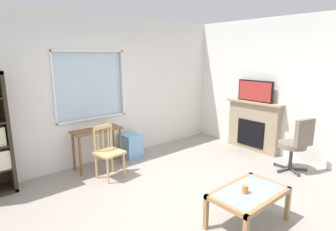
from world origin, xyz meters
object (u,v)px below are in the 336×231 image
object	(u,v)px
plastic_drawer_unit	(131,145)
tv	(255,91)
sippy_cup	(245,189)
coffee_table	(249,196)
office_chair	(296,142)
wooden_chair	(108,151)
fireplace	(253,126)
desk_under_window	(97,137)

from	to	relation	value
plastic_drawer_unit	tv	world-z (taller)	tv
tv	sippy_cup	bearing A→B (deg)	-149.14
sippy_cup	plastic_drawer_unit	bearing A→B (deg)	85.05
plastic_drawer_unit	coffee_table	world-z (taller)	plastic_drawer_unit
plastic_drawer_unit	office_chair	xyz separation A→B (m)	(1.81, -2.54, 0.31)
plastic_drawer_unit	office_chair	distance (m)	3.13
office_chair	coffee_table	distance (m)	2.02
wooden_chair	office_chair	distance (m)	3.28
wooden_chair	office_chair	size ratio (longest dim) A/B	0.90
plastic_drawer_unit	sippy_cup	bearing A→B (deg)	-94.95
office_chair	coffee_table	world-z (taller)	office_chair
wooden_chair	plastic_drawer_unit	xyz separation A→B (m)	(0.82, 0.56, -0.22)
plastic_drawer_unit	fireplace	bearing A→B (deg)	-30.96
fireplace	tv	world-z (taller)	tv
plastic_drawer_unit	coffee_table	bearing A→B (deg)	-93.51
tv	office_chair	xyz separation A→B (m)	(-0.46, -1.16, -0.75)
wooden_chair	plastic_drawer_unit	world-z (taller)	wooden_chair
fireplace	office_chair	bearing A→B (deg)	-112.24
desk_under_window	fireplace	distance (m)	3.32
tv	coffee_table	distance (m)	3.02
plastic_drawer_unit	office_chair	size ratio (longest dim) A/B	0.49
fireplace	tv	bearing A→B (deg)	180.00
office_chair	sippy_cup	xyz separation A→B (m)	(-2.06, -0.34, -0.06)
tv	sippy_cup	distance (m)	3.04
fireplace	sippy_cup	distance (m)	2.95
tv	sippy_cup	xyz separation A→B (m)	(-2.52, -1.50, -0.82)
wooden_chair	plastic_drawer_unit	distance (m)	1.02
fireplace	sippy_cup	bearing A→B (deg)	-149.32
desk_under_window	tv	world-z (taller)	tv
coffee_table	sippy_cup	world-z (taller)	sippy_cup
plastic_drawer_unit	wooden_chair	bearing A→B (deg)	-145.31
office_chair	sippy_cup	distance (m)	2.09
desk_under_window	plastic_drawer_unit	world-z (taller)	desk_under_window
coffee_table	office_chair	bearing A→B (deg)	9.96
plastic_drawer_unit	tv	size ratio (longest dim) A/B	0.60
fireplace	desk_under_window	bearing A→B (deg)	156.52
wooden_chair	coffee_table	xyz separation A→B (m)	(0.64, -2.32, -0.08)
wooden_chair	office_chair	xyz separation A→B (m)	(2.63, -1.97, 0.09)
desk_under_window	coffee_table	distance (m)	2.90
tv	plastic_drawer_unit	bearing A→B (deg)	148.84
tv	sippy_cup	world-z (taller)	tv
plastic_drawer_unit	sippy_cup	size ratio (longest dim) A/B	5.39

